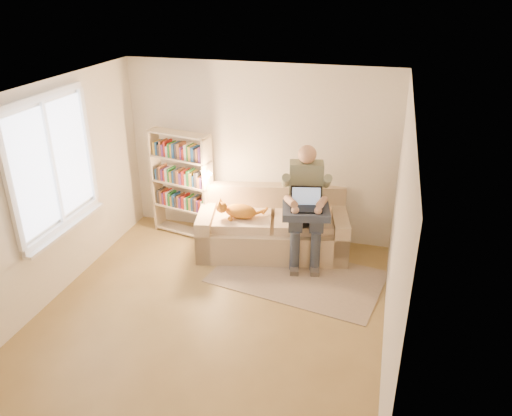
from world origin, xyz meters
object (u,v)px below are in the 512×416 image
(cat, at_px, (236,211))
(laptop, at_px, (311,203))
(sofa, at_px, (273,230))
(person, at_px, (306,199))
(bookshelf, at_px, (182,179))

(cat, relative_size, laptop, 1.40)
(sofa, bearing_deg, laptop, -31.70)
(person, height_order, laptop, person)
(sofa, distance_m, bookshelf, 1.56)
(laptop, bearing_deg, sofa, 148.30)
(sofa, bearing_deg, bookshelf, 161.90)
(sofa, xyz_separation_m, laptop, (0.57, -0.21, 0.58))
(cat, bearing_deg, laptop, -10.26)
(bookshelf, bearing_deg, sofa, 5.90)
(laptop, bearing_deg, person, 112.90)
(sofa, xyz_separation_m, bookshelf, (-1.45, 0.15, 0.58))
(sofa, xyz_separation_m, cat, (-0.47, -0.24, 0.35))
(laptop, relative_size, bookshelf, 0.29)
(sofa, height_order, person, person)
(person, bearing_deg, cat, 178.52)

